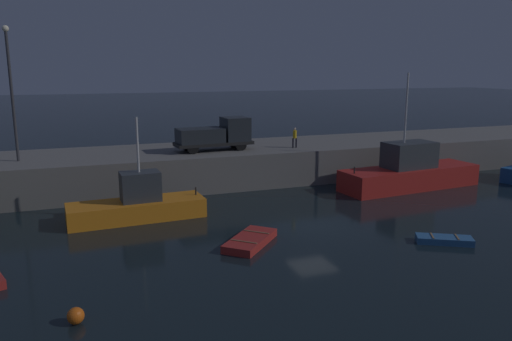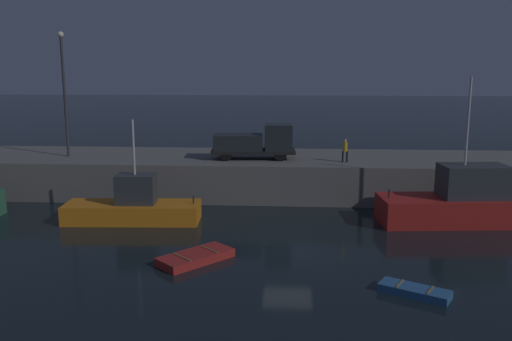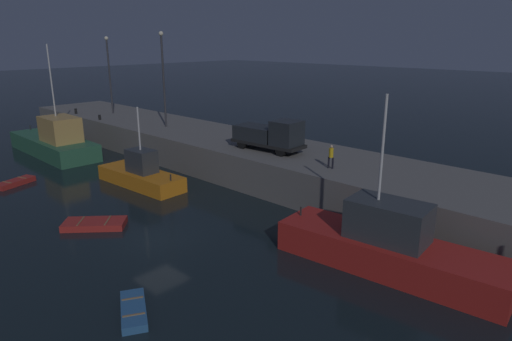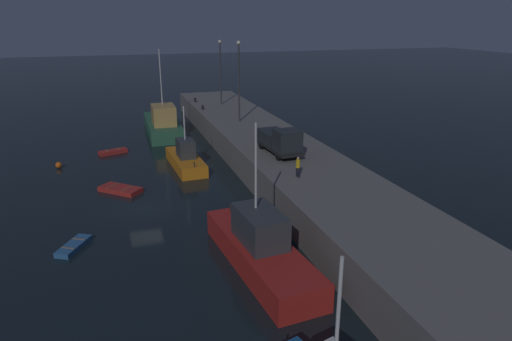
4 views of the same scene
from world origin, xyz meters
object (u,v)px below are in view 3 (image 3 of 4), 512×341
lamp_post_west (109,70)px  lamp_post_east (163,73)px  rowboat_white_mid (95,224)px  bollard_west (76,111)px  dockworker (331,155)px  utility_truck (270,135)px  fishing_boat_orange (141,175)px  rowboat_blue_far (133,310)px  dinghy_red_small (15,183)px  fishing_trawler_red (388,247)px  fishing_boat_blue (55,142)px  bollard_central (100,117)px

lamp_post_west → lamp_post_east: size_ratio=0.95×
rowboat_white_mid → bollard_west: bearing=156.2°
lamp_post_east → dockworker: bearing=-3.4°
lamp_post_east → utility_truck: lamp_post_east is taller
rowboat_white_mid → utility_truck: 14.54m
rowboat_white_mid → fishing_boat_orange: bearing=127.3°
rowboat_blue_far → lamp_post_west: (-33.32, 18.09, 7.58)m
lamp_post_west → lamp_post_east: bearing=-2.9°
fishing_boat_orange → dinghy_red_small: (-7.37, -6.88, -0.69)m
dinghy_red_small → lamp_post_east: 16.48m
rowboat_blue_far → dockworker: 16.72m
rowboat_white_mid → utility_truck: bearing=81.5°
fishing_trawler_red → rowboat_blue_far: fishing_trawler_red is taller
rowboat_blue_far → fishing_boat_blue: bearing=162.3°
lamp_post_east → dockworker: (20.52, -1.20, -4.33)m
rowboat_blue_far → bollard_central: bearing=153.9°
fishing_boat_blue → bollard_central: size_ratio=23.55×
fishing_boat_orange → lamp_post_east: size_ratio=0.91×
dinghy_red_small → bollard_west: size_ratio=5.37×
lamp_post_east → bollard_central: lamp_post_east is taller
dinghy_red_small → rowboat_blue_far: bearing=-7.7°
dinghy_red_small → dockworker: dockworker is taller
fishing_boat_orange → lamp_post_west: size_ratio=0.95×
rowboat_blue_far → rowboat_white_mid: bearing=161.3°
dinghy_red_small → lamp_post_west: (-11.20, 15.11, 7.55)m
rowboat_white_mid → lamp_post_west: 28.84m
fishing_trawler_red → bollard_west: fishing_trawler_red is taller
fishing_boat_orange → bollard_central: size_ratio=15.20×
fishing_boat_blue → fishing_boat_orange: 14.70m
fishing_trawler_red → bollard_central: (-36.18, 3.92, 1.78)m
fishing_trawler_red → bollard_central: fishing_trawler_red is taller
fishing_boat_blue → dockworker: (28.06, 6.88, 2.34)m
fishing_boat_blue → dockworker: bearing=13.8°
rowboat_white_mid → bollard_central: 23.74m
fishing_boat_orange → rowboat_white_mid: size_ratio=2.17×
fishing_trawler_red → bollard_central: bearing=173.8°
bollard_central → fishing_boat_orange: bearing=-17.7°
fishing_trawler_red → utility_truck: bearing=155.1°
utility_truck → lamp_post_east: bearing=178.7°
fishing_boat_orange → bollard_west: bearing=166.6°
rowboat_blue_far → lamp_post_east: lamp_post_east is taller
fishing_trawler_red → dinghy_red_small: 29.11m
fishing_trawler_red → dinghy_red_small: size_ratio=3.60×
dinghy_red_small → bollard_west: (-14.05, 11.96, 2.82)m
bollard_west → rowboat_blue_far: bearing=-22.4°
bollard_central → dockworker: bearing=2.9°
fishing_trawler_red → utility_truck: size_ratio=1.88×
fishing_trawler_red → bollard_west: bearing=174.5°
fishing_boat_orange → dockworker: size_ratio=5.11×
dockworker → bollard_west: size_ratio=2.71×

